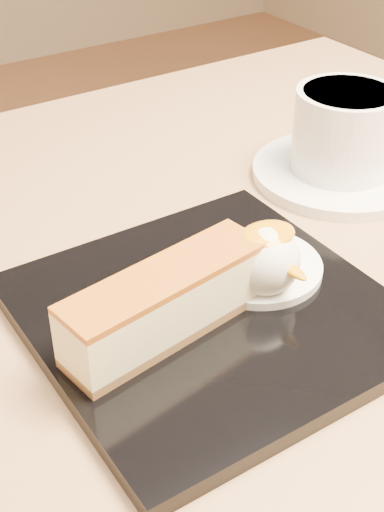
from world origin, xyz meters
TOP-DOWN VIEW (x-y plane):
  - table at (0.00, 0.00)m, footprint 0.80×0.80m
  - dessert_plate at (-0.06, 0.01)m, footprint 0.22×0.22m
  - cheesecake at (-0.09, 0.00)m, footprint 0.14×0.06m
  - cream_smear at (-0.01, 0.02)m, footprint 0.09×0.09m
  - ice_cream_scoop at (-0.02, 0.00)m, footprint 0.05×0.05m
  - mango_sauce at (-0.02, 0.00)m, footprint 0.04×0.03m
  - mint_sprig at (-0.04, 0.05)m, footprint 0.04×0.03m
  - saucer at (0.15, 0.10)m, footprint 0.15×0.15m
  - coffee_cup at (0.15, 0.10)m, footprint 0.11×0.09m

SIDE VIEW (x-z plane):
  - table at x=0.00m, z-range 0.20..0.92m
  - saucer at x=0.15m, z-range 0.72..0.73m
  - dessert_plate at x=-0.06m, z-range 0.72..0.73m
  - cream_smear at x=-0.01m, z-range 0.73..0.74m
  - mint_sprig at x=-0.04m, z-range 0.74..0.74m
  - cheesecake at x=-0.09m, z-range 0.73..0.78m
  - ice_cream_scoop at x=-0.02m, z-range 0.73..0.78m
  - coffee_cup at x=0.15m, z-range 0.73..0.80m
  - mango_sauce at x=-0.02m, z-range 0.77..0.78m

